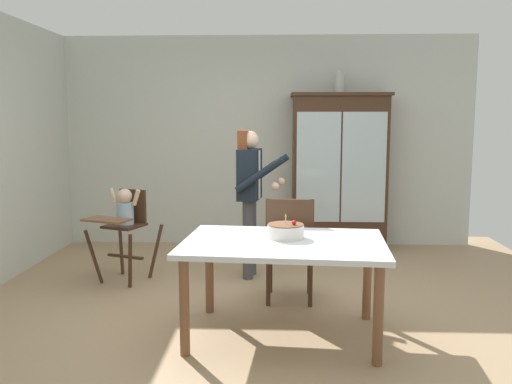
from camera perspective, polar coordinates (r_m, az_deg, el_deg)
ground_plane at (r=4.68m, az=0.34°, el=-12.80°), size 6.24×6.24×0.00m
wall_back at (r=7.01m, az=1.04°, el=5.37°), size 5.32×0.06×2.70m
china_cabinet at (r=6.82m, az=8.81°, el=2.15°), size 1.22×0.48×1.96m
ceramic_vase at (r=6.80m, az=8.85°, el=11.36°), size 0.13×0.13×0.27m
high_chair_with_toddler at (r=5.58m, az=-13.82°, el=-2.67°), size 0.74×0.81×0.95m
adult_person at (r=5.51m, az=-0.62°, el=0.74°), size 0.56×0.54×1.53m
dining_table at (r=4.05m, az=2.97°, el=-6.41°), size 1.58×1.15×0.74m
birthday_cake at (r=4.11m, az=3.17°, el=-4.15°), size 0.28×0.28×0.19m
dining_chair_far_side at (r=4.78m, az=3.61°, el=-5.39°), size 0.46×0.46×0.96m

